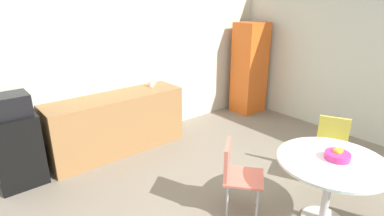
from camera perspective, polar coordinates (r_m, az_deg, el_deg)
The scene contains 10 objects.
wall_back at distance 5.09m, azimuth -12.23°, elevation 8.36°, with size 6.00×0.10×2.60m, color silver.
counter_block at distance 4.86m, azimuth -13.80°, elevation -2.83°, with size 2.08×0.60×0.90m, color #9E7042.
mini_fridge at distance 4.50m, azimuth -29.91°, elevation -6.75°, with size 0.54×0.54×0.93m, color black.
microwave at distance 4.29m, azimuth -31.27°, elevation 0.41°, with size 0.48×0.38×0.26m, color black.
locker_cabinet at distance 6.42m, azimuth 10.71°, elevation 7.31°, with size 0.60×0.50×1.83m, color orange.
round_table at distance 3.47m, azimuth 24.48°, elevation -10.88°, with size 1.09×1.09×0.75m.
chair_coral at distance 3.41m, azimuth 8.08°, elevation -11.35°, with size 0.59×0.59×0.83m.
chair_yellow at distance 4.37m, azimuth 24.67°, elevation -5.76°, with size 0.56×0.56×0.83m.
fruit_bowl at distance 3.43m, azimuth 25.55°, elevation -7.95°, with size 0.25×0.25×0.11m.
mug_white at distance 5.07m, azimuth -7.55°, elevation 4.51°, with size 0.13×0.08×0.09m.
Camera 1 is at (-2.29, -1.43, 2.28)m, focal length 28.54 mm.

